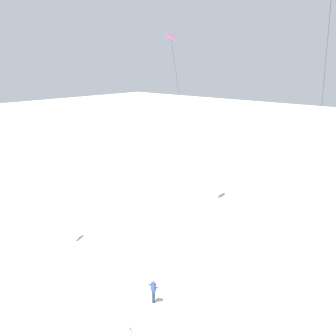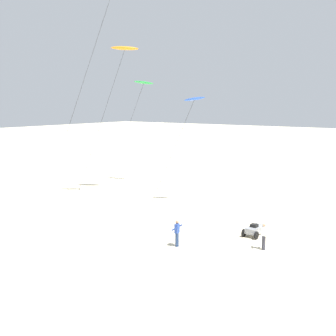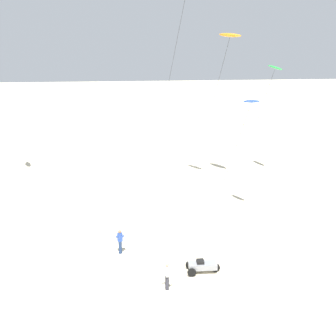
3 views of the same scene
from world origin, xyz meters
name	(u,v)px [view 1 (image 1 of 3)]	position (x,y,z in m)	size (l,w,h in m)	color
kite_magenta	(172,40)	(-14.47, 22.96, 17.56)	(3.96, 9.06, 18.34)	#D8339E
kite_flyer_nearest	(153,291)	(-3.14, 8.41, 0.89)	(0.57, 0.55, 1.67)	navy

